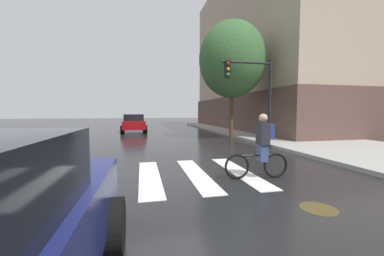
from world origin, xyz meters
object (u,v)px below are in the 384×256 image
cyclist (261,146)px  sedan_mid (134,123)px  fire_hydrant (269,131)px  traffic_light_near (254,88)px  street_tree_near (232,60)px  manhole_cover (318,209)px

cyclist → sedan_mid: bearing=104.0°
cyclist → fire_hydrant: (4.74, 7.50, -0.31)m
sedan_mid → cyclist: bearing=-76.0°
fire_hydrant → sedan_mid: bearing=138.9°
fire_hydrant → traffic_light_near: bearing=-131.7°
street_tree_near → traffic_light_near: bearing=-97.3°
fire_hydrant → street_tree_near: size_ratio=0.10×
manhole_cover → traffic_light_near: traffic_light_near is taller
sedan_mid → traffic_light_near: 12.02m
traffic_light_near → street_tree_near: size_ratio=0.56×
traffic_light_near → street_tree_near: (0.51, 3.98, 2.17)m
cyclist → street_tree_near: 9.86m
manhole_cover → cyclist: 2.13m
traffic_light_near → manhole_cover: bearing=-107.6°
manhole_cover → fire_hydrant: fire_hydrant is taller
street_tree_near → cyclist: bearing=-107.1°
fire_hydrant → street_tree_near: bearing=154.1°
sedan_mid → cyclist: (3.70, -14.86, 0.05)m
manhole_cover → cyclist: (-0.05, 1.96, 0.84)m
cyclist → street_tree_near: (2.63, 8.53, 4.18)m
sedan_mid → traffic_light_near: (5.82, -10.31, 2.07)m
cyclist → street_tree_near: bearing=72.9°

